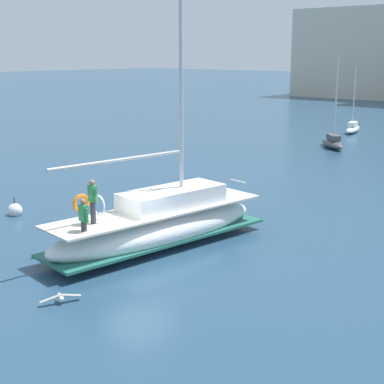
{
  "coord_description": "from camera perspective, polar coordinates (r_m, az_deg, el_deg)",
  "views": [
    {
      "loc": [
        14.53,
        -13.73,
        7.3
      ],
      "look_at": [
        -0.62,
        3.76,
        1.8
      ],
      "focal_mm": 54.79,
      "sensor_mm": 36.0,
      "label": 1
    }
  ],
  "objects": [
    {
      "name": "main_sailboat",
      "position": [
        22.64,
        -3.18,
        -3.06
      ],
      "size": [
        3.6,
        9.83,
        12.38
      ],
      "color": "white",
      "rests_on": "ground"
    },
    {
      "name": "mooring_buoy",
      "position": [
        28.28,
        -16.85,
        -1.75
      ],
      "size": [
        0.68,
        0.68,
        0.94
      ],
      "color": "silver",
      "rests_on": "ground"
    },
    {
      "name": "seagull",
      "position": [
        18.21,
        -12.69,
        -9.96
      ],
      "size": [
        0.62,
        1.19,
        0.18
      ],
      "color": "silver",
      "rests_on": "ground"
    },
    {
      "name": "moored_sloop_near",
      "position": [
        47.56,
        13.51,
        4.77
      ],
      "size": [
        3.67,
        3.56,
        6.97
      ],
      "color": "#4C4C51",
      "rests_on": "ground"
    },
    {
      "name": "ground_plane",
      "position": [
        21.28,
        -5.4,
        -6.75
      ],
      "size": [
        400.0,
        400.0,
        0.0
      ],
      "primitive_type": "plane",
      "color": "navy"
    },
    {
      "name": "moored_sloop_far",
      "position": [
        57.21,
        15.38,
        6.03
      ],
      "size": [
        1.89,
        4.12,
        6.02
      ],
      "color": "white",
      "rests_on": "ground"
    }
  ]
}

